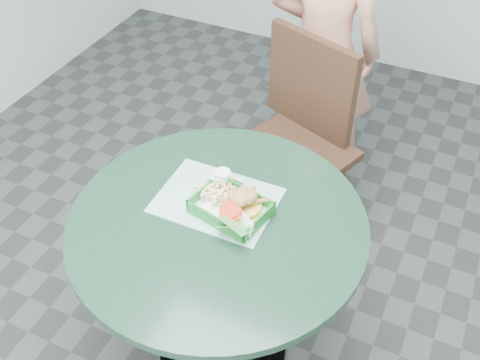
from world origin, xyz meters
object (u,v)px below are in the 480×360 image
at_px(diner_person, 323,51).
at_px(crab_sandwich, 240,203).
at_px(food_basket, 231,214).
at_px(cafe_table, 219,258).
at_px(dining_chair, 299,129).
at_px(sauce_ramekin, 215,181).

xyz_separation_m(diner_person, crab_sandwich, (0.10, -1.13, 0.06)).
height_order(diner_person, crab_sandwich, diner_person).
xyz_separation_m(food_basket, crab_sandwich, (0.02, 0.03, 0.03)).
height_order(cafe_table, dining_chair, dining_chair).
distance_m(dining_chair, sauce_ramekin, 0.77).
bearing_deg(food_basket, diner_person, 94.14).
bearing_deg(crab_sandwich, diner_person, 95.31).
bearing_deg(cafe_table, food_basket, 61.04).
distance_m(food_basket, crab_sandwich, 0.05).
bearing_deg(sauce_ramekin, food_basket, -39.72).
relative_size(dining_chair, sauce_ramekin, 16.93).
distance_m(cafe_table, dining_chair, 0.86).
xyz_separation_m(diner_person, food_basket, (0.08, -1.15, 0.02)).
distance_m(diner_person, food_basket, 1.16).
bearing_deg(cafe_table, sauce_ramekin, 120.34).
bearing_deg(dining_chair, food_basket, -65.48).
relative_size(diner_person, sauce_ramekin, 27.02).
height_order(dining_chair, diner_person, diner_person).
distance_m(cafe_table, sauce_ramekin, 0.27).
bearing_deg(sauce_ramekin, cafe_table, -59.66).
xyz_separation_m(crab_sandwich, sauce_ramekin, (-0.12, 0.06, -0.00)).
bearing_deg(crab_sandwich, cafe_table, -122.75).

